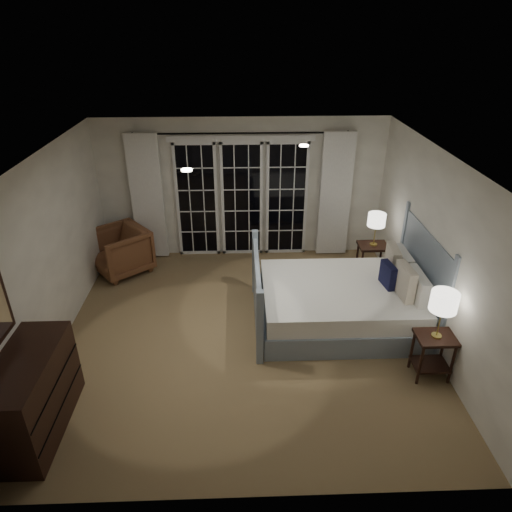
{
  "coord_description": "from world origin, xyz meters",
  "views": [
    {
      "loc": [
        -0.03,
        -5.2,
        3.95
      ],
      "look_at": [
        0.17,
        0.32,
        1.05
      ],
      "focal_mm": 32.0,
      "sensor_mm": 36.0,
      "label": 1
    }
  ],
  "objects_px": {
    "lamp_right": "(377,220)",
    "armchair": "(120,251)",
    "bed": "(342,301)",
    "nightstand_left": "(433,350)",
    "nightstand_right": "(372,256)",
    "dresser": "(32,395)",
    "lamp_left": "(444,302)"
  },
  "relations": [
    {
      "from": "lamp_right",
      "to": "armchair",
      "type": "xyz_separation_m",
      "value": [
        -4.25,
        0.38,
        -0.67
      ]
    },
    {
      "from": "bed",
      "to": "nightstand_left",
      "type": "xyz_separation_m",
      "value": [
        0.86,
        -1.17,
        0.04
      ]
    },
    {
      "from": "nightstand_right",
      "to": "lamp_right",
      "type": "bearing_deg",
      "value": 90.0
    },
    {
      "from": "nightstand_left",
      "to": "armchair",
      "type": "xyz_separation_m",
      "value": [
        -4.37,
        2.77,
        0.01
      ]
    },
    {
      "from": "nightstand_right",
      "to": "armchair",
      "type": "height_order",
      "value": "armchair"
    },
    {
      "from": "bed",
      "to": "dresser",
      "type": "relative_size",
      "value": 1.81
    },
    {
      "from": "nightstand_right",
      "to": "lamp_left",
      "type": "bearing_deg",
      "value": -87.15
    },
    {
      "from": "lamp_left",
      "to": "dresser",
      "type": "xyz_separation_m",
      "value": [
        -4.5,
        -0.66,
        -0.61
      ]
    },
    {
      "from": "nightstand_left",
      "to": "lamp_right",
      "type": "xyz_separation_m",
      "value": [
        -0.12,
        2.39,
        0.67
      ]
    },
    {
      "from": "lamp_left",
      "to": "lamp_right",
      "type": "relative_size",
      "value": 1.1
    },
    {
      "from": "bed",
      "to": "lamp_right",
      "type": "xyz_separation_m",
      "value": [
        0.74,
        1.22,
        0.72
      ]
    },
    {
      "from": "nightstand_left",
      "to": "bed",
      "type": "bearing_deg",
      "value": 126.2
    },
    {
      "from": "lamp_right",
      "to": "armchair",
      "type": "height_order",
      "value": "lamp_right"
    },
    {
      "from": "armchair",
      "to": "dresser",
      "type": "height_order",
      "value": "dresser"
    },
    {
      "from": "nightstand_left",
      "to": "lamp_left",
      "type": "xyz_separation_m",
      "value": [
        0.0,
        0.0,
        0.69
      ]
    },
    {
      "from": "bed",
      "to": "nightstand_left",
      "type": "relative_size",
      "value": 4.01
    },
    {
      "from": "lamp_right",
      "to": "dresser",
      "type": "relative_size",
      "value": 0.42
    },
    {
      "from": "nightstand_right",
      "to": "armchair",
      "type": "distance_m",
      "value": 4.27
    },
    {
      "from": "nightstand_left",
      "to": "armchair",
      "type": "height_order",
      "value": "armchair"
    },
    {
      "from": "nightstand_left",
      "to": "lamp_right",
      "type": "distance_m",
      "value": 2.49
    },
    {
      "from": "bed",
      "to": "armchair",
      "type": "relative_size",
      "value": 2.73
    },
    {
      "from": "nightstand_left",
      "to": "lamp_left",
      "type": "relative_size",
      "value": 0.98
    },
    {
      "from": "armchair",
      "to": "lamp_right",
      "type": "bearing_deg",
      "value": 45.58
    },
    {
      "from": "nightstand_right",
      "to": "dresser",
      "type": "height_order",
      "value": "dresser"
    },
    {
      "from": "bed",
      "to": "lamp_right",
      "type": "bearing_deg",
      "value": 58.82
    },
    {
      "from": "bed",
      "to": "dresser",
      "type": "xyz_separation_m",
      "value": [
        -3.64,
        -1.84,
        0.12
      ]
    },
    {
      "from": "nightstand_left",
      "to": "nightstand_right",
      "type": "distance_m",
      "value": 2.4
    },
    {
      "from": "armchair",
      "to": "bed",
      "type": "bearing_deg",
      "value": 26.18
    },
    {
      "from": "nightstand_left",
      "to": "lamp_right",
      "type": "relative_size",
      "value": 1.08
    },
    {
      "from": "bed",
      "to": "lamp_right",
      "type": "distance_m",
      "value": 1.6
    },
    {
      "from": "bed",
      "to": "lamp_right",
      "type": "height_order",
      "value": "bed"
    },
    {
      "from": "nightstand_left",
      "to": "armchair",
      "type": "bearing_deg",
      "value": 147.63
    }
  ]
}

